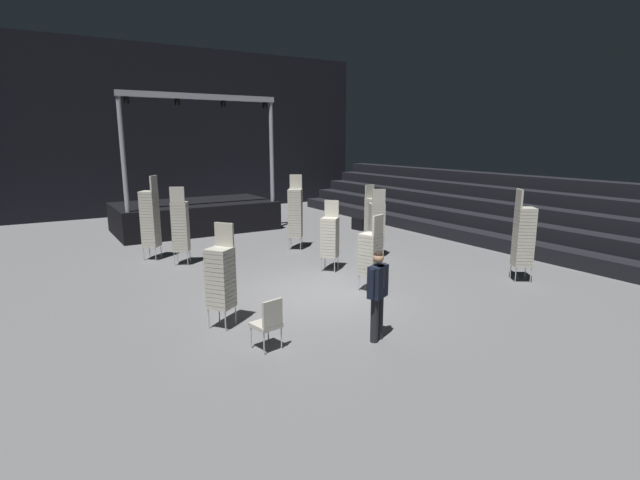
% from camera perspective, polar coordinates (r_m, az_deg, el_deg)
% --- Properties ---
extents(ground_plane, '(22.00, 30.00, 0.10)m').
position_cam_1_polar(ground_plane, '(11.61, -0.13, -6.55)').
color(ground_plane, slate).
extents(arena_end_wall, '(22.00, 0.30, 8.00)m').
position_cam_1_polar(arena_end_wall, '(25.06, -18.83, 12.17)').
color(arena_end_wall, black).
rests_on(arena_end_wall, ground_plane).
extents(bleacher_bank_right, '(3.75, 24.00, 2.25)m').
position_cam_1_polar(bleacher_bank_right, '(18.32, 23.22, 3.11)').
color(bleacher_bank_right, black).
rests_on(bleacher_bank_right, ground_plane).
extents(stage_riser, '(6.09, 3.40, 5.22)m').
position_cam_1_polar(stage_riser, '(20.04, -14.63, 2.97)').
color(stage_riser, black).
rests_on(stage_riser, ground_plane).
extents(man_with_tie, '(0.55, 0.38, 1.69)m').
position_cam_1_polar(man_with_tie, '(8.75, 6.89, -5.99)').
color(man_with_tie, black).
rests_on(man_with_tie, ground_plane).
extents(chair_stack_front_left, '(0.62, 0.62, 2.48)m').
position_cam_1_polar(chair_stack_front_left, '(15.95, -2.95, 3.29)').
color(chair_stack_front_left, '#B2B5BA').
rests_on(chair_stack_front_left, ground_plane).
extents(chair_stack_front_right, '(0.62, 0.62, 2.05)m').
position_cam_1_polar(chair_stack_front_right, '(9.50, -11.72, -4.26)').
color(chair_stack_front_right, '#B2B5BA').
rests_on(chair_stack_front_right, ground_plane).
extents(chair_stack_mid_left, '(0.62, 0.62, 2.56)m').
position_cam_1_polar(chair_stack_mid_left, '(15.42, -19.53, 2.48)').
color(chair_stack_mid_left, '#B2B5BA').
rests_on(chair_stack_mid_left, ground_plane).
extents(chair_stack_mid_right, '(0.48, 0.48, 2.05)m').
position_cam_1_polar(chair_stack_mid_right, '(17.00, 6.30, 3.06)').
color(chair_stack_mid_right, '#B2B5BA').
rests_on(chair_stack_mid_right, ground_plane).
extents(chair_stack_mid_centre, '(0.58, 0.58, 2.14)m').
position_cam_1_polar(chair_stack_mid_centre, '(15.08, 6.74, 2.07)').
color(chair_stack_mid_centre, '#B2B5BA').
rests_on(chair_stack_mid_centre, ground_plane).
extents(chair_stack_rear_left, '(0.62, 0.62, 1.96)m').
position_cam_1_polar(chair_stack_rear_left, '(13.32, 1.18, 0.47)').
color(chair_stack_rear_left, '#B2B5BA').
rests_on(chair_stack_rear_left, ground_plane).
extents(chair_stack_rear_right, '(0.61, 0.61, 2.39)m').
position_cam_1_polar(chair_stack_rear_right, '(13.35, 23.04, 0.45)').
color(chair_stack_rear_right, '#B2B5BA').
rests_on(chair_stack_rear_right, ground_plane).
extents(chair_stack_rear_centre, '(0.59, 0.59, 2.31)m').
position_cam_1_polar(chair_stack_rear_centre, '(14.53, -16.26, 1.64)').
color(chair_stack_rear_centre, '#B2B5BA').
rests_on(chair_stack_rear_centre, ground_plane).
extents(chair_stack_aisle_left, '(0.56, 0.56, 1.88)m').
position_cam_1_polar(chair_stack_aisle_left, '(11.60, 6.03, -1.54)').
color(chair_stack_aisle_left, '#B2B5BA').
rests_on(chair_stack_aisle_left, ground_plane).
extents(equipment_road_case, '(0.97, 0.72, 0.49)m').
position_cam_1_polar(equipment_road_case, '(19.74, 5.30, 2.01)').
color(equipment_road_case, black).
rests_on(equipment_road_case, ground_plane).
extents(loose_chair_near_man, '(0.52, 0.52, 0.95)m').
position_cam_1_polar(loose_chair_near_man, '(8.49, -6.16, -9.55)').
color(loose_chair_near_man, '#B2B5BA').
rests_on(loose_chair_near_man, ground_plane).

